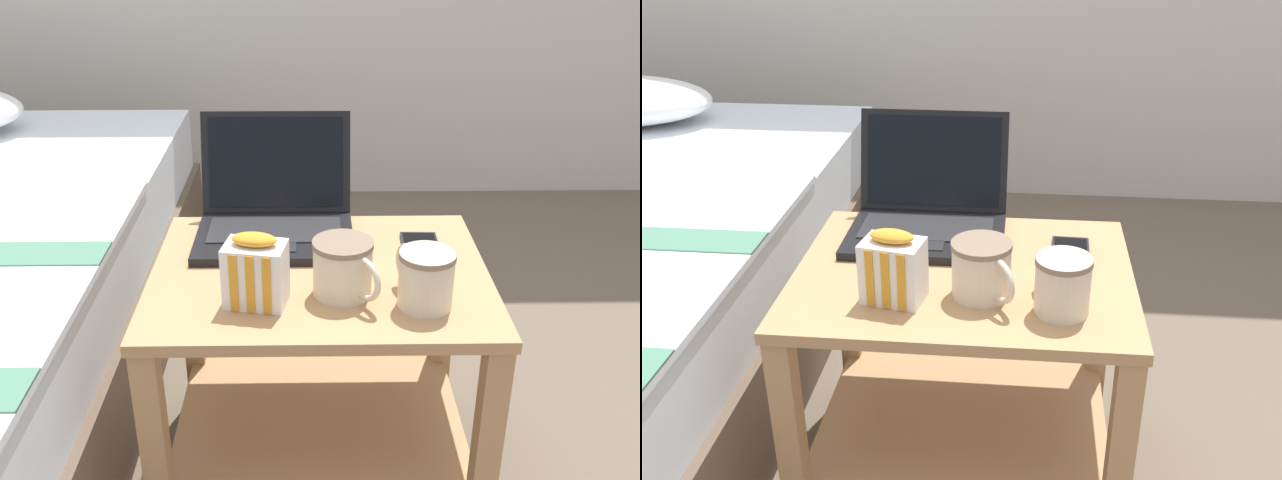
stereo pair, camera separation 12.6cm
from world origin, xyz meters
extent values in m
plane|color=brown|center=(0.00, 0.00, 0.00)|extent=(8.00, 8.00, 0.00)
cube|color=tan|center=(0.00, 0.00, 0.47)|extent=(0.63, 0.50, 0.02)
cube|color=tan|center=(0.00, 0.00, 0.12)|extent=(0.59, 0.46, 0.02)
cube|color=tan|center=(-0.29, -0.22, 0.23)|extent=(0.04, 0.04, 0.46)
cube|color=tan|center=(0.29, -0.22, 0.23)|extent=(0.04, 0.04, 0.46)
cube|color=tan|center=(-0.29, 0.22, 0.23)|extent=(0.04, 0.04, 0.46)
cube|color=tan|center=(0.29, 0.22, 0.23)|extent=(0.04, 0.04, 0.46)
cube|color=black|center=(-0.09, 0.12, 0.49)|extent=(0.32, 0.22, 0.02)
cube|color=#232326|center=(-0.09, 0.14, 0.50)|extent=(0.27, 0.12, 0.00)
cube|color=#232326|center=(-0.09, 0.06, 0.50)|extent=(0.09, 0.05, 0.00)
cube|color=black|center=(-0.09, 0.26, 0.60)|extent=(0.32, 0.07, 0.21)
cube|color=black|center=(-0.09, 0.26, 0.61)|extent=(0.28, 0.06, 0.18)
cube|color=green|center=(-0.15, 0.27, 0.62)|extent=(0.03, 0.01, 0.03)
cube|color=yellow|center=(-0.08, 0.25, 0.55)|extent=(0.03, 0.01, 0.03)
cube|color=green|center=(-0.13, 0.27, 0.62)|extent=(0.03, 0.01, 0.04)
cube|color=green|center=(-0.02, 0.26, 0.59)|extent=(0.04, 0.01, 0.04)
cylinder|color=beige|center=(0.04, -0.09, 0.53)|extent=(0.10, 0.10, 0.10)
cylinder|color=#7F6B56|center=(0.04, -0.09, 0.58)|extent=(0.11, 0.11, 0.01)
cylinder|color=black|center=(0.04, -0.09, 0.57)|extent=(0.10, 0.10, 0.01)
torus|color=beige|center=(0.07, -0.13, 0.54)|extent=(0.06, 0.07, 0.08)
cylinder|color=beige|center=(0.18, -0.13, 0.53)|extent=(0.09, 0.09, 0.10)
cylinder|color=#7F6B56|center=(0.18, -0.13, 0.58)|extent=(0.10, 0.10, 0.01)
cylinder|color=black|center=(0.18, -0.13, 0.57)|extent=(0.08, 0.08, 0.01)
torus|color=beige|center=(0.15, -0.08, 0.54)|extent=(0.04, 0.08, 0.08)
cube|color=white|center=(-0.11, -0.12, 0.54)|extent=(0.11, 0.09, 0.11)
cube|color=orange|center=(-0.14, -0.15, 0.54)|extent=(0.01, 0.01, 0.10)
cube|color=orange|center=(-0.12, -0.15, 0.54)|extent=(0.01, 0.01, 0.10)
cube|color=orange|center=(-0.09, -0.16, 0.54)|extent=(0.01, 0.01, 0.10)
ellipsoid|color=orange|center=(-0.11, -0.12, 0.60)|extent=(0.08, 0.06, 0.02)
cube|color=black|center=(0.20, 0.07, 0.49)|extent=(0.08, 0.15, 0.01)
cube|color=black|center=(0.20, 0.07, 0.49)|extent=(0.07, 0.14, 0.00)
camera|label=1|loc=(-0.02, -1.18, 1.11)|focal=40.00mm
camera|label=2|loc=(0.11, -1.17, 1.11)|focal=40.00mm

